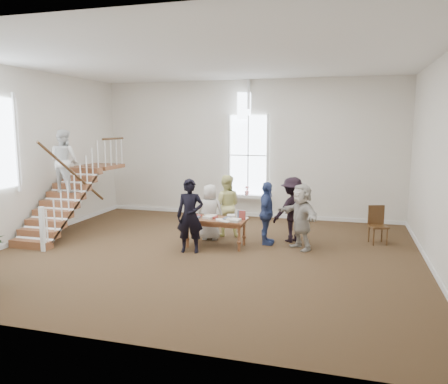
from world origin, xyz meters
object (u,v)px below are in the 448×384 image
(woman_cluster_c, at_px, (301,216))
(side_chair, at_px, (377,222))
(police_officer, at_px, (190,216))
(library_table, at_px, (216,222))
(person_yellow, at_px, (226,206))
(elderly_woman, at_px, (210,212))
(woman_cluster_a, at_px, (267,213))
(woman_cluster_b, at_px, (292,210))

(woman_cluster_c, xyz_separation_m, side_chair, (1.84, 1.10, -0.27))
(police_officer, bearing_deg, woman_cluster_c, 12.21)
(library_table, distance_m, person_yellow, 1.13)
(library_table, xyz_separation_m, elderly_woman, (-0.37, 0.60, 0.11))
(woman_cluster_a, height_order, woman_cluster_b, woman_cluster_b)
(police_officer, xyz_separation_m, person_yellow, (0.40, 1.75, -0.04))
(library_table, distance_m, side_chair, 4.18)
(elderly_woman, relative_size, side_chair, 1.52)
(elderly_woman, bearing_deg, woman_cluster_b, -174.41)
(side_chair, bearing_deg, library_table, -177.39)
(woman_cluster_b, relative_size, woman_cluster_c, 1.04)
(elderly_woman, height_order, woman_cluster_b, woman_cluster_b)
(side_chair, bearing_deg, police_officer, -172.14)
(police_officer, distance_m, elderly_woman, 1.26)
(library_table, height_order, side_chair, side_chair)
(person_yellow, relative_size, woman_cluster_c, 1.03)
(person_yellow, distance_m, woman_cluster_a, 1.36)
(elderly_woman, bearing_deg, person_yellow, -125.85)
(library_table, distance_m, elderly_woman, 0.71)
(person_yellow, height_order, woman_cluster_a, person_yellow)
(person_yellow, bearing_deg, police_officer, 65.33)
(elderly_woman, bearing_deg, police_officer, 80.54)
(woman_cluster_a, bearing_deg, woman_cluster_c, -103.63)
(person_yellow, relative_size, side_chair, 1.73)
(elderly_woman, xyz_separation_m, side_chair, (4.28, 0.84, -0.20))
(woman_cluster_b, bearing_deg, library_table, -12.69)
(police_officer, distance_m, woman_cluster_b, 2.78)
(woman_cluster_a, relative_size, woman_cluster_b, 0.95)
(woman_cluster_b, xyz_separation_m, woman_cluster_c, (0.30, -0.65, -0.03))
(person_yellow, relative_size, woman_cluster_a, 1.05)
(library_table, height_order, woman_cluster_b, woman_cluster_b)
(library_table, xyz_separation_m, police_officer, (-0.47, -0.65, 0.25))
(person_yellow, bearing_deg, elderly_woman, 47.24)
(woman_cluster_a, height_order, side_chair, woman_cluster_a)
(elderly_woman, height_order, woman_cluster_c, woman_cluster_c)
(library_table, bearing_deg, woman_cluster_b, 28.83)
(elderly_woman, height_order, woman_cluster_a, woman_cluster_a)
(woman_cluster_a, bearing_deg, person_yellow, 64.74)
(woman_cluster_a, bearing_deg, woman_cluster_b, -54.23)
(elderly_woman, distance_m, side_chair, 4.37)
(person_yellow, xyz_separation_m, woman_cluster_a, (1.24, -0.55, -0.04))
(elderly_woman, bearing_deg, woman_cluster_a, 173.07)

